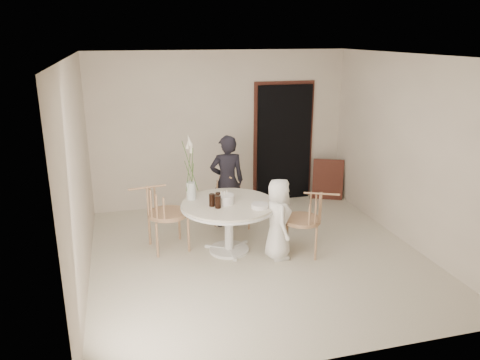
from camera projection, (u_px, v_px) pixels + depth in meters
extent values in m
plane|color=beige|center=(258.00, 256.00, 6.51)|extent=(4.50, 4.50, 0.00)
plane|color=silver|center=(260.00, 56.00, 5.71)|extent=(4.50, 4.50, 0.00)
plane|color=beige|center=(221.00, 130.00, 8.18)|extent=(4.50, 0.00, 4.50)
plane|color=beige|center=(335.00, 229.00, 4.04)|extent=(4.50, 0.00, 4.50)
plane|color=beige|center=(78.00, 175.00, 5.56)|extent=(0.00, 4.50, 4.50)
plane|color=beige|center=(410.00, 152.00, 6.66)|extent=(0.00, 4.50, 4.50)
cube|color=black|center=(284.00, 143.00, 8.50)|extent=(1.00, 0.10, 2.10)
cube|color=#5B291F|center=(283.00, 140.00, 8.52)|extent=(1.12, 0.03, 2.22)
cylinder|color=white|center=(229.00, 250.00, 6.65)|extent=(0.56, 0.56, 0.04)
cylinder|color=white|center=(229.00, 229.00, 6.56)|extent=(0.12, 0.12, 0.65)
cylinder|color=white|center=(229.00, 206.00, 6.45)|extent=(1.33, 1.33, 0.03)
cylinder|color=silver|center=(229.00, 204.00, 6.45)|extent=(1.30, 1.30, 0.04)
cube|color=#5B291F|center=(328.00, 179.00, 8.68)|extent=(0.58, 0.39, 0.74)
cylinder|color=tan|center=(228.00, 221.00, 7.13)|extent=(0.03, 0.03, 0.44)
cylinder|color=tan|center=(249.00, 216.00, 7.33)|extent=(0.03, 0.03, 0.44)
cylinder|color=tan|center=(215.00, 214.00, 7.44)|extent=(0.03, 0.03, 0.44)
cylinder|color=tan|center=(236.00, 209.00, 7.64)|extent=(0.03, 0.03, 0.44)
cylinder|color=tan|center=(232.00, 201.00, 7.31)|extent=(0.49, 0.49, 0.05)
cylinder|color=tan|center=(287.00, 230.00, 6.78)|extent=(0.03, 0.03, 0.47)
cylinder|color=tan|center=(285.00, 242.00, 6.39)|extent=(0.03, 0.03, 0.47)
cylinder|color=tan|center=(316.00, 232.00, 6.72)|extent=(0.03, 0.03, 0.47)
cylinder|color=tan|center=(316.00, 244.00, 6.32)|extent=(0.03, 0.03, 0.47)
cylinder|color=tan|center=(302.00, 220.00, 6.48)|extent=(0.52, 0.52, 0.05)
cylinder|color=tan|center=(189.00, 235.00, 6.57)|extent=(0.03, 0.03, 0.51)
cylinder|color=tan|center=(179.00, 224.00, 6.96)|extent=(0.03, 0.03, 0.51)
cylinder|color=tan|center=(157.00, 240.00, 6.40)|extent=(0.03, 0.03, 0.51)
cylinder|color=tan|center=(149.00, 228.00, 6.79)|extent=(0.03, 0.03, 0.51)
cylinder|color=tan|center=(168.00, 214.00, 6.60)|extent=(0.56, 0.56, 0.06)
imported|color=black|center=(227.00, 181.00, 7.34)|extent=(0.56, 0.39, 1.48)
imported|color=white|center=(278.00, 219.00, 6.31)|extent=(0.41, 0.58, 1.13)
cylinder|color=white|center=(224.00, 199.00, 6.40)|extent=(0.26, 0.26, 0.12)
cylinder|color=beige|center=(224.00, 193.00, 6.38)|extent=(0.01, 0.01, 0.05)
cylinder|color=beige|center=(227.00, 192.00, 6.42)|extent=(0.01, 0.01, 0.05)
cylinder|color=beige|center=(221.00, 193.00, 6.39)|extent=(0.01, 0.01, 0.05)
cylinder|color=black|center=(214.00, 199.00, 6.35)|extent=(0.08, 0.08, 0.15)
cylinder|color=black|center=(218.00, 202.00, 6.22)|extent=(0.10, 0.10, 0.17)
cylinder|color=black|center=(212.00, 200.00, 6.29)|extent=(0.09, 0.09, 0.17)
cylinder|color=black|center=(218.00, 198.00, 6.42)|extent=(0.07, 0.07, 0.15)
cylinder|color=white|center=(260.00, 206.00, 6.24)|extent=(0.28, 0.28, 0.06)
cylinder|color=silver|center=(191.00, 191.00, 6.54)|extent=(0.13, 0.13, 0.25)
cylinder|color=#41632A|center=(192.00, 169.00, 6.46)|extent=(0.01, 0.01, 0.63)
cone|color=beige|center=(192.00, 147.00, 6.37)|extent=(0.06, 0.06, 0.16)
cylinder|color=#41632A|center=(189.00, 167.00, 6.46)|extent=(0.01, 0.01, 0.68)
cone|color=beige|center=(188.00, 143.00, 6.35)|extent=(0.06, 0.06, 0.16)
cylinder|color=#41632A|center=(190.00, 166.00, 6.41)|extent=(0.01, 0.01, 0.73)
cone|color=beige|center=(189.00, 140.00, 6.30)|extent=(0.06, 0.06, 0.16)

